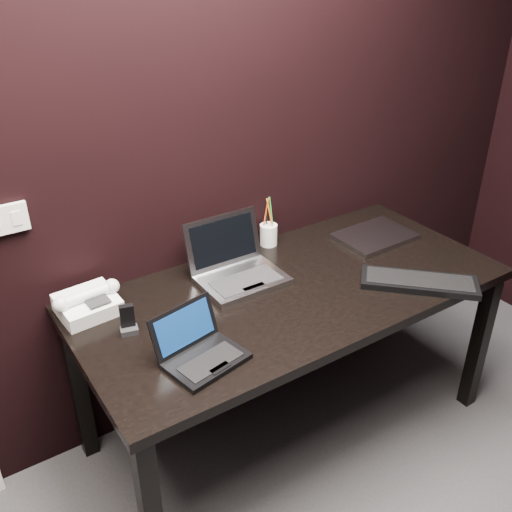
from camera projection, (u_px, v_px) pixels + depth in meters
wall_back at (168, 135)px, 2.11m from camera, size 4.00×0.00×4.00m
wall_switch at (5, 220)px, 1.89m from camera, size 0.15×0.02×0.10m
desk at (292, 303)px, 2.28m from camera, size 1.70×0.80×0.74m
netbook at (200, 351)px, 1.84m from camera, size 0.29×0.27×0.16m
silver_laptop at (237, 269)px, 2.28m from camera, size 0.33×0.30×0.23m
ext_keyboard at (419, 282)px, 2.25m from camera, size 0.43×0.43×0.03m
closed_laptop at (375, 236)px, 2.60m from camera, size 0.34×0.25×0.02m
desk_phone at (88, 303)px, 2.06m from camera, size 0.25×0.20×0.12m
mobile_phone at (128, 322)px, 1.97m from camera, size 0.07×0.06×0.10m
pen_cup at (269, 234)px, 2.53m from camera, size 0.10×0.10×0.23m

